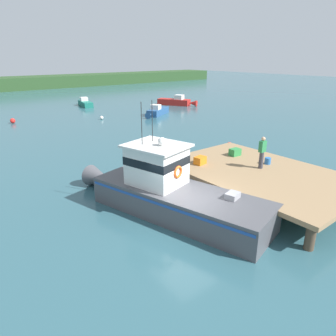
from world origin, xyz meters
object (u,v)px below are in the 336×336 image
at_px(crate_stack_near_edge, 235,152).
at_px(moored_boat_near_channel, 85,103).
at_px(main_fishing_boat, 168,191).
at_px(crate_stack_mid_dock, 200,160).
at_px(mooring_buoy_spare_mooring, 102,118).
at_px(mooring_buoy_channel_marker, 229,144).
at_px(mooring_buoy_outer, 13,121).
at_px(moored_boat_off_the_point, 157,111).
at_px(deckhand_by_the_boat, 262,152).
at_px(bait_bucket, 268,161).
at_px(moored_boat_far_right, 176,102).

xyz_separation_m(crate_stack_near_edge, moored_boat_near_channel, (4.56, 30.04, -1.00)).
relative_size(main_fishing_boat, crate_stack_near_edge, 16.57).
bearing_deg(crate_stack_mid_dock, moored_boat_near_channel, 76.53).
xyz_separation_m(crate_stack_near_edge, crate_stack_mid_dock, (-2.59, 0.17, 0.00)).
height_order(crate_stack_near_edge, mooring_buoy_spare_mooring, crate_stack_near_edge).
relative_size(crate_stack_near_edge, mooring_buoy_channel_marker, 1.72).
height_order(main_fishing_boat, mooring_buoy_outer, main_fishing_boat).
bearing_deg(mooring_buoy_spare_mooring, moored_boat_off_the_point, -14.71).
height_order(crate_stack_near_edge, deckhand_by_the_boat, deckhand_by_the_boat).
bearing_deg(main_fishing_boat, mooring_buoy_spare_mooring, 70.09).
xyz_separation_m(main_fishing_boat, mooring_buoy_channel_marker, (10.25, 5.30, -0.83)).
distance_m(crate_stack_near_edge, deckhand_by_the_boat, 2.39).
distance_m(crate_stack_mid_dock, mooring_buoy_outer, 23.95).
xyz_separation_m(moored_boat_near_channel, mooring_buoy_outer, (-10.76, -6.21, -0.14)).
distance_m(mooring_buoy_channel_marker, mooring_buoy_outer, 22.38).
height_order(deckhand_by_the_boat, moored_boat_near_channel, deckhand_by_the_boat).
height_order(bait_bucket, mooring_buoy_channel_marker, bait_bucket).
bearing_deg(mooring_buoy_channel_marker, moored_boat_far_right, 60.74).
relative_size(bait_bucket, moored_boat_near_channel, 0.07).
bearing_deg(mooring_buoy_outer, crate_stack_mid_dock, -81.32).
bearing_deg(bait_bucket, moored_boat_near_channel, 82.22).
height_order(main_fishing_boat, crate_stack_near_edge, main_fishing_boat).
distance_m(main_fishing_boat, moored_boat_far_right, 31.59).
height_order(bait_bucket, moored_boat_far_right, bait_bucket).
xyz_separation_m(moored_boat_off_the_point, mooring_buoy_outer, (-14.35, 5.51, -0.18)).
height_order(main_fishing_boat, deckhand_by_the_boat, main_fishing_boat).
distance_m(main_fishing_boat, moored_boat_off_the_point, 23.94).
bearing_deg(moored_boat_off_the_point, mooring_buoy_spare_mooring, 165.29).
bearing_deg(moored_boat_near_channel, mooring_buoy_spare_mooring, -104.99).
distance_m(moored_boat_far_right, moored_boat_off_the_point, 8.06).
bearing_deg(deckhand_by_the_boat, bait_bucket, 10.94).
bearing_deg(moored_boat_off_the_point, bait_bucket, -111.37).
xyz_separation_m(main_fishing_boat, mooring_buoy_outer, (-0.42, 24.97, -0.75)).
bearing_deg(moored_boat_off_the_point, main_fishing_boat, -125.59).
bearing_deg(mooring_buoy_channel_marker, crate_stack_near_edge, -137.07).
relative_size(deckhand_by_the_boat, mooring_buoy_outer, 3.21).
bearing_deg(moored_boat_near_channel, bait_bucket, -97.78).
bearing_deg(main_fishing_boat, moored_boat_near_channel, 71.65).
bearing_deg(moored_boat_near_channel, moored_boat_off_the_point, -72.99).
bearing_deg(mooring_buoy_outer, mooring_buoy_channel_marker, -61.53).
bearing_deg(crate_stack_mid_dock, mooring_buoy_outer, 98.68).
relative_size(main_fishing_boat, moored_boat_far_right, 1.82).
relative_size(deckhand_by_the_boat, moored_boat_off_the_point, 0.34).
xyz_separation_m(deckhand_by_the_boat, moored_boat_near_channel, (5.22, 32.24, -1.66)).
relative_size(main_fishing_boat, moored_boat_off_the_point, 2.10).
height_order(bait_bucket, mooring_buoy_outer, bait_bucket).
bearing_deg(crate_stack_near_edge, crate_stack_mid_dock, 176.14).
distance_m(crate_stack_mid_dock, mooring_buoy_spare_mooring, 20.32).
xyz_separation_m(moored_boat_off_the_point, mooring_buoy_spare_mooring, (-6.28, 1.65, -0.24)).
bearing_deg(mooring_buoy_outer, crate_stack_near_edge, -75.41).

